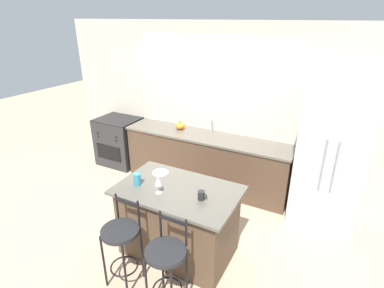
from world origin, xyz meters
TOP-DOWN VIEW (x-y plane):
  - ground_plane at (0.00, 0.00)m, footprint 18.00×18.00m
  - wall_back at (0.00, 0.67)m, footprint 6.00×0.07m
  - back_counter at (0.00, 0.36)m, footprint 2.90×0.65m
  - sink_faucet at (0.00, 0.56)m, footprint 0.02×0.13m
  - kitchen_island at (0.42, -1.30)m, footprint 1.42×0.89m
  - refrigerator at (1.92, 0.29)m, footprint 0.87×0.75m
  - oven_range at (-1.88, 0.32)m, footprint 0.79×0.68m
  - bar_stool_near at (0.13, -1.99)m, footprint 0.40×0.40m
  - bar_stool_far at (0.71, -2.02)m, footprint 0.40×0.40m
  - dinner_plate at (0.03, -1.08)m, footprint 0.22×0.22m
  - wine_glass at (0.27, -1.47)m, footprint 0.08×0.08m
  - coffee_mug at (0.76, -1.37)m, footprint 0.11×0.08m
  - tumbler_cup at (-0.05, -1.44)m, footprint 0.09×0.09m
  - pumpkin_decoration at (-0.53, 0.41)m, footprint 0.16×0.16m

SIDE VIEW (x-z plane):
  - ground_plane at x=0.00m, z-range 0.00..0.00m
  - kitchen_island at x=0.42m, z-range 0.00..0.92m
  - back_counter at x=0.00m, z-range 0.00..0.92m
  - oven_range at x=-1.88m, z-range 0.00..0.93m
  - bar_stool_near at x=0.13m, z-range 0.07..1.10m
  - bar_stool_far at x=0.71m, z-range 0.07..1.10m
  - dinner_plate at x=0.03m, z-range 0.91..0.93m
  - refrigerator at x=1.92m, z-range 0.00..1.84m
  - coffee_mug at x=0.76m, z-range 0.91..1.02m
  - pumpkin_decoration at x=-0.53m, z-range 0.91..1.06m
  - tumbler_cup at x=-0.05m, z-range 0.91..1.05m
  - sink_faucet at x=0.00m, z-range 0.95..1.17m
  - wine_glass at x=0.27m, z-range 0.96..1.17m
  - wall_back at x=0.00m, z-range 0.00..2.70m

